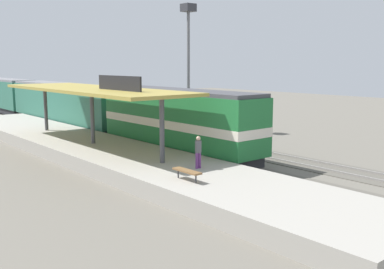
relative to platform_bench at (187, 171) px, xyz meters
The scene contains 10 objects.
ground_plane 14.34m from the platform_bench, 55.93° to the left, with size 120.00×120.00×0.00m, color #666056.
track_near 13.33m from the platform_bench, 63.10° to the left, with size 3.20×110.00×0.16m.
track_far 15.94m from the platform_bench, 48.13° to the left, with size 3.20×110.00×0.16m.
platform 11.94m from the platform_bench, 83.25° to the left, with size 6.00×44.00×0.90m, color #9E998E.
station_canopy 12.24m from the platform_bench, 83.20° to the left, with size 5.20×18.00×4.70m.
platform_bench is the anchor object (origin of this frame).
locomotive 10.28m from the platform_bench, 54.08° to the left, with size 2.93×14.43×4.44m.
passenger_carriage_front 26.98m from the platform_bench, 77.14° to the left, with size 2.90×20.00×4.24m.
light_mast 22.60m from the platform_bench, 50.00° to the left, with size 1.10×1.10×11.70m.
person_waiting 2.59m from the platform_bench, 36.87° to the left, with size 0.34×0.34×1.71m.
Camera 1 is at (-18.97, -27.52, 6.33)m, focal length 41.78 mm.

